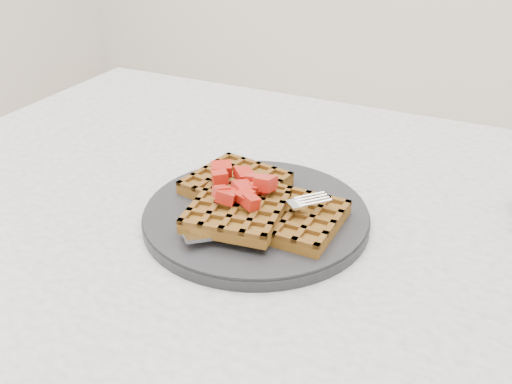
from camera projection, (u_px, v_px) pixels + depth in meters
table at (308, 292)px, 0.75m from camera, size 1.20×0.80×0.75m
plate at (256, 215)px, 0.68m from camera, size 0.27×0.27×0.02m
waffles at (255, 203)px, 0.67m from camera, size 0.21×0.19×0.03m
strawberry_pile at (256, 181)px, 0.66m from camera, size 0.15×0.15×0.02m
fork at (270, 224)px, 0.63m from camera, size 0.14×0.15×0.02m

